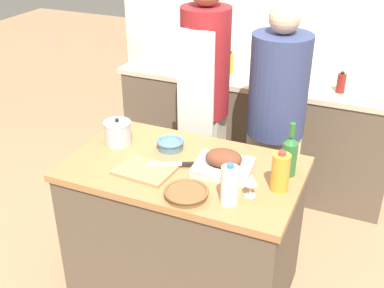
# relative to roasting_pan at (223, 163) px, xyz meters

# --- Properties ---
(ground_plane) EXTENTS (12.00, 12.00, 0.00)m
(ground_plane) POSITION_rel_roasting_pan_xyz_m (-0.22, -0.04, -0.91)
(ground_plane) COLOR #9E7A56
(kitchen_island) EXTENTS (1.28, 0.77, 0.86)m
(kitchen_island) POSITION_rel_roasting_pan_xyz_m (-0.22, -0.04, -0.48)
(kitchen_island) COLOR brown
(kitchen_island) RESTS_ON ground_plane
(back_counter) EXTENTS (2.20, 0.60, 0.91)m
(back_counter) POSITION_rel_roasting_pan_xyz_m (-0.22, 1.37, -0.45)
(back_counter) COLOR brown
(back_counter) RESTS_ON ground_plane
(back_wall) EXTENTS (2.70, 0.10, 2.55)m
(back_wall) POSITION_rel_roasting_pan_xyz_m (-0.22, 1.72, 0.36)
(back_wall) COLOR silver
(back_wall) RESTS_ON ground_plane
(roasting_pan) EXTENTS (0.33, 0.28, 0.13)m
(roasting_pan) POSITION_rel_roasting_pan_xyz_m (0.00, 0.00, 0.00)
(roasting_pan) COLOR #BCBCC1
(roasting_pan) RESTS_ON kitchen_island
(wicker_basket) EXTENTS (0.22, 0.22, 0.04)m
(wicker_basket) POSITION_rel_roasting_pan_xyz_m (-0.08, -0.30, -0.03)
(wicker_basket) COLOR brown
(wicker_basket) RESTS_ON kitchen_island
(cutting_board) EXTENTS (0.31, 0.24, 0.02)m
(cutting_board) POSITION_rel_roasting_pan_xyz_m (-0.38, -0.18, -0.04)
(cutting_board) COLOR #AD7F51
(cutting_board) RESTS_ON kitchen_island
(stock_pot) EXTENTS (0.16, 0.16, 0.16)m
(stock_pot) POSITION_rel_roasting_pan_xyz_m (-0.68, 0.05, 0.02)
(stock_pot) COLOR #B7B7BC
(stock_pot) RESTS_ON kitchen_island
(mixing_bowl) EXTENTS (0.16, 0.16, 0.06)m
(mixing_bowl) POSITION_rel_roasting_pan_xyz_m (-0.37, 0.11, -0.02)
(mixing_bowl) COLOR slate
(mixing_bowl) RESTS_ON kitchen_island
(juice_jug) EXTENTS (0.09, 0.09, 0.22)m
(juice_jug) POSITION_rel_roasting_pan_xyz_m (0.32, -0.05, 0.05)
(juice_jug) COLOR orange
(juice_jug) RESTS_ON kitchen_island
(milk_jug) EXTENTS (0.09, 0.09, 0.21)m
(milk_jug) POSITION_rel_roasting_pan_xyz_m (0.13, -0.26, 0.05)
(milk_jug) COLOR white
(milk_jug) RESTS_ON kitchen_island
(wine_bottle_green) EXTENTS (0.08, 0.08, 0.30)m
(wine_bottle_green) POSITION_rel_roasting_pan_xyz_m (0.32, 0.11, 0.07)
(wine_bottle_green) COLOR #28662D
(wine_bottle_green) RESTS_ON kitchen_island
(wine_glass_left) EXTENTS (0.06, 0.06, 0.12)m
(wine_glass_left) POSITION_rel_roasting_pan_xyz_m (0.20, -0.17, 0.04)
(wine_glass_left) COLOR silver
(wine_glass_left) RESTS_ON kitchen_island
(wine_glass_right) EXTENTS (0.06, 0.06, 0.12)m
(wine_glass_right) POSITION_rel_roasting_pan_xyz_m (-0.72, 0.18, 0.04)
(wine_glass_right) COLOR silver
(wine_glass_right) RESTS_ON kitchen_island
(knife_chef) EXTENTS (0.28, 0.15, 0.01)m
(knife_chef) POSITION_rel_roasting_pan_xyz_m (-0.24, -0.06, -0.03)
(knife_chef) COLOR #B7B7BC
(knife_chef) RESTS_ON cutting_board
(stand_mixer) EXTENTS (0.18, 0.14, 0.32)m
(stand_mixer) POSITION_rel_roasting_pan_xyz_m (-0.79, 1.44, 0.14)
(stand_mixer) COLOR #333842
(stand_mixer) RESTS_ON back_counter
(condiment_bottle_tall) EXTENTS (0.07, 0.07, 0.18)m
(condiment_bottle_tall) POSITION_rel_roasting_pan_xyz_m (-0.44, 1.34, 0.09)
(condiment_bottle_tall) COLOR #B28E2D
(condiment_bottle_tall) RESTS_ON back_counter
(condiment_bottle_short) EXTENTS (0.06, 0.06, 0.16)m
(condiment_bottle_short) POSITION_rel_roasting_pan_xyz_m (0.42, 1.27, 0.07)
(condiment_bottle_short) COLOR maroon
(condiment_bottle_short) RESTS_ON back_counter
(person_cook_aproned) EXTENTS (0.32, 0.33, 1.77)m
(person_cook_aproned) POSITION_rel_roasting_pan_xyz_m (-0.38, 0.68, 0.08)
(person_cook_aproned) COLOR beige
(person_cook_aproned) RESTS_ON ground_plane
(person_cook_guest) EXTENTS (0.37, 0.37, 1.63)m
(person_cook_guest) POSITION_rel_roasting_pan_xyz_m (0.10, 0.72, -0.02)
(person_cook_guest) COLOR beige
(person_cook_guest) RESTS_ON ground_plane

